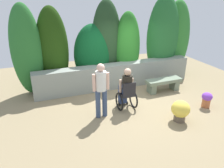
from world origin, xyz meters
name	(u,v)px	position (x,y,z in m)	size (l,w,h in m)	color
ground_plane	(132,103)	(0.00, 0.00, 0.00)	(10.76, 10.76, 0.00)	#8E7C5A
stone_retaining_wall	(116,76)	(0.00, 1.42, 0.46)	(6.03, 0.47, 0.91)	gray
hedge_backdrop	(117,45)	(0.26, 2.02, 1.49)	(7.10, 1.22, 3.31)	#2A6D2C
stone_bench	(164,83)	(1.47, 0.46, 0.31)	(1.34, 0.42, 0.47)	slate
person_in_wheelchair	(126,90)	(-0.34, -0.24, 0.62)	(0.53, 0.66, 1.33)	black
person_standing_companion	(101,87)	(-1.20, -0.43, 0.93)	(0.49, 0.30, 1.61)	#364868
flower_pot_purple_near	(207,99)	(2.06, -1.07, 0.28)	(0.32, 0.32, 0.49)	#B0603A
flower_pot_terracotta_by_wall	(180,110)	(0.78, -1.44, 0.33)	(0.51, 0.51, 0.61)	brown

